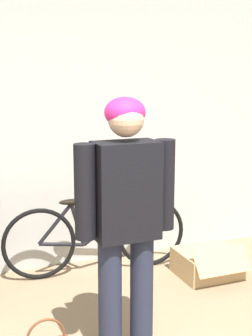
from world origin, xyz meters
name	(u,v)px	position (x,y,z in m)	size (l,w,h in m)	color
wall_back	(41,131)	(0.00, 2.80, 1.30)	(8.00, 0.07, 2.60)	silver
person	(126,209)	(0.19, 1.15, 0.99)	(0.65, 0.25, 1.68)	#23283D
bicycle	(97,235)	(0.42, 2.47, 0.36)	(1.71, 0.46, 0.73)	black
cardboard_box	(208,263)	(1.34, 2.04, 0.12)	(0.55, 0.54, 0.32)	tan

